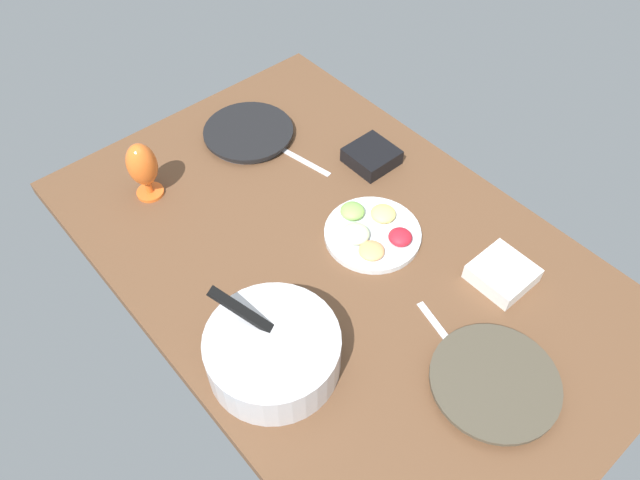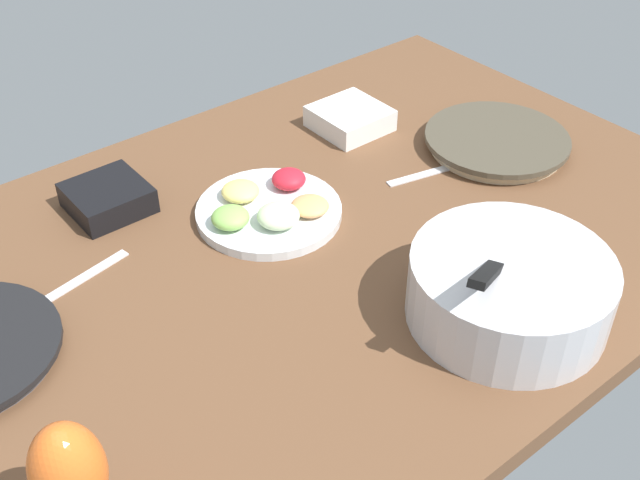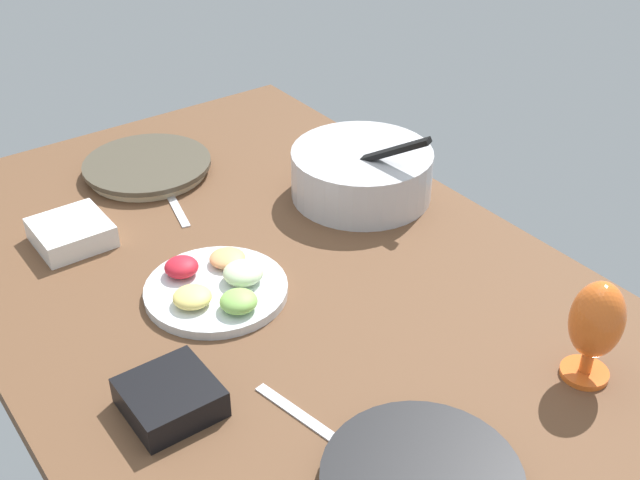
{
  "view_description": "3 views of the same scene",
  "coord_description": "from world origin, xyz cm",
  "px_view_note": "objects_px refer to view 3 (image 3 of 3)",
  "views": [
    {
      "loc": [
        -73.73,
        70.67,
        128.24
      ],
      "look_at": [
        1.89,
        5.2,
        7.92
      ],
      "focal_mm": 34.09,
      "sensor_mm": 36.0,
      "label": 1
    },
    {
      "loc": [
        64.36,
        85.26,
        85.09
      ],
      "look_at": [
        2.17,
        8.43,
        7.92
      ],
      "focal_mm": 44.06,
      "sensor_mm": 36.0,
      "label": 2
    },
    {
      "loc": [
        107.19,
        -65.86,
        91.27
      ],
      "look_at": [
        4.72,
        8.34,
        7.92
      ],
      "focal_mm": 45.38,
      "sensor_mm": 36.0,
      "label": 3
    }
  ],
  "objects_px": {
    "mixing_bowl": "(362,172)",
    "square_bowl_black": "(170,396)",
    "hurricane_glass_orange": "(596,323)",
    "dinner_plate_left": "(147,167)",
    "fruit_platter": "(217,286)",
    "square_bowl_white": "(71,232)"
  },
  "relations": [
    {
      "from": "dinner_plate_left",
      "to": "square_bowl_black",
      "type": "bearing_deg",
      "value": -23.2
    },
    {
      "from": "square_bowl_black",
      "to": "square_bowl_white",
      "type": "bearing_deg",
      "value": 174.28
    },
    {
      "from": "hurricane_glass_orange",
      "to": "dinner_plate_left",
      "type": "bearing_deg",
      "value": -165.38
    },
    {
      "from": "fruit_platter",
      "to": "hurricane_glass_orange",
      "type": "xyz_separation_m",
      "value": [
        0.54,
        0.38,
        0.09
      ]
    },
    {
      "from": "hurricane_glass_orange",
      "to": "square_bowl_black",
      "type": "distance_m",
      "value": 0.67
    },
    {
      "from": "dinner_plate_left",
      "to": "fruit_platter",
      "type": "xyz_separation_m",
      "value": [
        0.51,
        -0.1,
        0.0
      ]
    },
    {
      "from": "mixing_bowl",
      "to": "hurricane_glass_orange",
      "type": "relative_size",
      "value": 1.71
    },
    {
      "from": "hurricane_glass_orange",
      "to": "square_bowl_black",
      "type": "bearing_deg",
      "value": -119.32
    },
    {
      "from": "mixing_bowl",
      "to": "square_bowl_black",
      "type": "xyz_separation_m",
      "value": [
        0.35,
        -0.65,
        -0.03
      ]
    },
    {
      "from": "hurricane_glass_orange",
      "to": "fruit_platter",
      "type": "bearing_deg",
      "value": -145.28
    },
    {
      "from": "square_bowl_black",
      "to": "fruit_platter",
      "type": "bearing_deg",
      "value": 136.25
    },
    {
      "from": "mixing_bowl",
      "to": "square_bowl_white",
      "type": "relative_size",
      "value": 2.21
    },
    {
      "from": "hurricane_glass_orange",
      "to": "square_bowl_black",
      "type": "relative_size",
      "value": 1.36
    },
    {
      "from": "mixing_bowl",
      "to": "hurricane_glass_orange",
      "type": "bearing_deg",
      "value": -5.79
    },
    {
      "from": "fruit_platter",
      "to": "square_bowl_black",
      "type": "relative_size",
      "value": 1.96
    },
    {
      "from": "fruit_platter",
      "to": "square_bowl_white",
      "type": "xyz_separation_m",
      "value": [
        -0.33,
        -0.15,
        0.01
      ]
    },
    {
      "from": "dinner_plate_left",
      "to": "square_bowl_white",
      "type": "relative_size",
      "value": 2.07
    },
    {
      "from": "dinner_plate_left",
      "to": "fruit_platter",
      "type": "distance_m",
      "value": 0.52
    },
    {
      "from": "dinner_plate_left",
      "to": "mixing_bowl",
      "type": "xyz_separation_m",
      "value": [
        0.37,
        0.34,
        0.04
      ]
    },
    {
      "from": "mixing_bowl",
      "to": "square_bowl_black",
      "type": "relative_size",
      "value": 2.32
    },
    {
      "from": "square_bowl_white",
      "to": "mixing_bowl",
      "type": "bearing_deg",
      "value": 72.0
    },
    {
      "from": "mixing_bowl",
      "to": "square_bowl_white",
      "type": "xyz_separation_m",
      "value": [
        -0.19,
        -0.6,
        -0.03
      ]
    }
  ]
}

